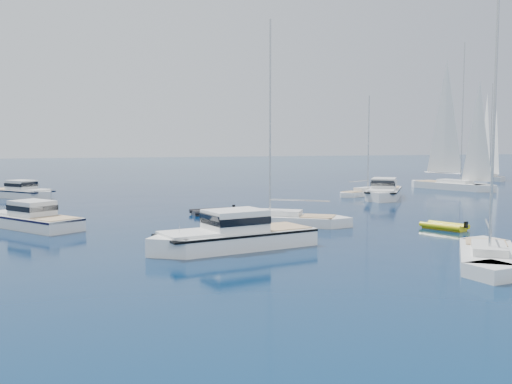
# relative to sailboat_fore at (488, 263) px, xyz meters

# --- Properties ---
(ground) EXTENTS (400.00, 400.00, 0.00)m
(ground) POSITION_rel_sailboat_fore_xyz_m (-5.93, -4.27, 0.00)
(ground) COLOR #082C4D
(ground) RESTS_ON ground
(motor_cruiser_centre) EXTENTS (11.81, 6.01, 2.97)m
(motor_cruiser_centre) POSITION_rel_sailboat_fore_xyz_m (-11.76, 8.15, 0.00)
(motor_cruiser_centre) COLOR white
(motor_cruiser_centre) RESTS_ON ground
(motor_cruiser_far_l) EXTENTS (8.28, 9.84, 2.61)m
(motor_cruiser_far_l) POSITION_rel_sailboat_fore_xyz_m (-23.76, 20.66, 0.00)
(motor_cruiser_far_l) COLOR silver
(motor_cruiser_far_l) RESTS_ON ground
(motor_cruiser_distant) EXTENTS (8.98, 10.95, 2.88)m
(motor_cruiser_distant) POSITION_rel_sailboat_fore_xyz_m (12.25, 32.73, 0.00)
(motor_cruiser_distant) COLOR silver
(motor_cruiser_distant) RESTS_ON ground
(motor_cruiser_horizon) EXTENTS (8.58, 9.12, 2.52)m
(motor_cruiser_horizon) POSITION_rel_sailboat_fore_xyz_m (-26.11, 45.33, 0.00)
(motor_cruiser_horizon) COLOR silver
(motor_cruiser_horizon) RESTS_ON ground
(sailboat_fore) EXTENTS (8.44, 10.26, 15.64)m
(sailboat_fore) POSITION_rel_sailboat_fore_xyz_m (0.00, 0.00, 0.00)
(sailboat_fore) COLOR silver
(sailboat_fore) RESTS_ON ground
(sailboat_mid_r) EXTENTS (10.78, 8.23, 16.09)m
(sailboat_mid_r) POSITION_rel_sailboat_fore_xyz_m (-5.38, 16.65, 0.00)
(sailboat_mid_r) COLOR white
(sailboat_mid_r) RESTS_ON ground
(sailboat_centre) EXTENTS (8.35, 5.18, 12.01)m
(sailboat_centre) POSITION_rel_sailboat_fore_xyz_m (11.58, 36.31, 0.00)
(sailboat_centre) COLOR white
(sailboat_centre) RESTS_ON ground
(sailboat_sails_r) EXTENTS (7.96, 13.74, 19.65)m
(sailboat_sails_r) POSITION_rel_sailboat_fore_xyz_m (26.95, 41.06, 0.00)
(sailboat_sails_r) COLOR white
(sailboat_sails_r) RESTS_ON ground
(sailboat_sails_far) EXTENTS (5.84, 11.24, 16.01)m
(sailboat_sails_far) POSITION_rel_sailboat_fore_xyz_m (43.94, 55.43, 0.00)
(sailboat_sails_far) COLOR silver
(sailboat_sails_far) RESTS_ON ground
(tender_yellow) EXTENTS (3.13, 3.85, 0.95)m
(tender_yellow) POSITION_rel_sailboat_fore_xyz_m (4.95, 10.98, 0.00)
(tender_yellow) COLOR yellow
(tender_yellow) RESTS_ON ground
(tender_grey_near) EXTENTS (3.19, 2.66, 0.95)m
(tender_grey_near) POSITION_rel_sailboat_fore_xyz_m (-7.10, 9.97, 0.00)
(tender_grey_near) COLOR black
(tender_grey_near) RESTS_ON ground
(tender_grey_far) EXTENTS (4.18, 2.59, 0.95)m
(tender_grey_far) POSITION_rel_sailboat_fore_xyz_m (-9.12, 24.58, 0.00)
(tender_grey_far) COLOR black
(tender_grey_far) RESTS_ON ground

